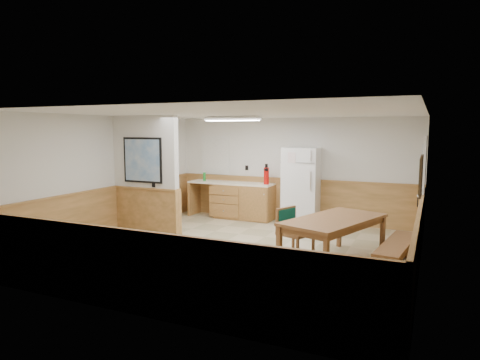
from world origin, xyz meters
The scene contains 20 objects.
ground centered at (0.00, 0.00, 0.00)m, with size 6.00×6.00×0.00m, color tan.
ceiling centered at (0.00, 0.00, 2.50)m, with size 6.00×6.00×0.02m, color silver.
back_wall centered at (0.00, 3.00, 1.25)m, with size 6.00×0.02×2.50m, color silver.
right_wall centered at (3.00, 0.00, 1.25)m, with size 0.02×6.00×2.50m, color silver.
left_wall centered at (-3.00, 0.00, 1.25)m, with size 0.02×6.00×2.50m, color silver.
wainscot_back centered at (0.00, 2.98, 0.50)m, with size 6.00×0.04×1.00m, color tan.
wainscot_right centered at (2.98, 0.00, 0.50)m, with size 0.04×6.00×1.00m, color tan.
wainscot_left centered at (-2.98, 0.00, 0.50)m, with size 0.04×6.00×1.00m, color tan.
partition_wall centered at (-2.25, 0.19, 1.23)m, with size 1.50×0.20×2.50m.
kitchen_counter centered at (-1.21, 2.68, 0.46)m, with size 2.20×0.61×1.00m.
exterior_door centered at (2.96, 1.90, 1.05)m, with size 0.07×1.02×2.15m.
kitchen_window centered at (-2.10, 2.98, 1.55)m, with size 0.80×0.04×1.00m.
wall_painting centered at (2.97, -0.30, 1.55)m, with size 0.04×0.50×0.60m.
fluorescent_fixture centered at (-0.80, 1.30, 2.45)m, with size 1.20×0.30×0.09m.
refrigerator centered at (0.34, 2.63, 0.90)m, with size 0.83×0.74×1.81m.
dining_table centered at (1.66, 0.06, 0.66)m, with size 1.56×2.17×0.75m.
dining_bench centered at (2.66, 0.06, 0.35)m, with size 0.58×1.75×0.45m.
dining_chair centered at (0.90, 0.13, 0.49)m, with size 0.83×0.69×0.85m.
fire_extinguisher centered at (-0.54, 2.66, 1.12)m, with size 0.16×0.16×0.50m.
soap_bottle centered at (-2.26, 2.68, 1.01)m, with size 0.07×0.07×0.22m, color green.
Camera 1 is at (3.12, -6.95, 2.21)m, focal length 32.00 mm.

